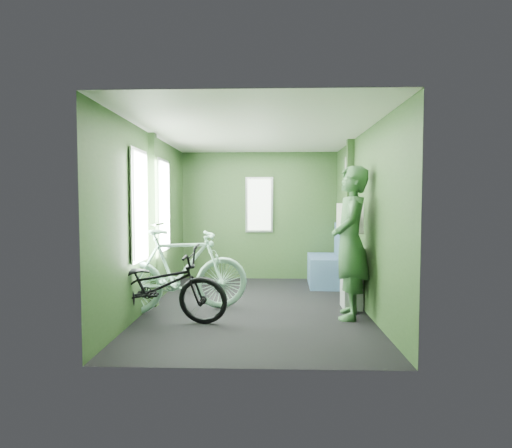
{
  "coord_description": "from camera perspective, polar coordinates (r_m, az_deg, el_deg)",
  "views": [
    {
      "loc": [
        0.17,
        -5.25,
        1.38
      ],
      "look_at": [
        0.0,
        0.1,
        1.1
      ],
      "focal_mm": 28.0,
      "sensor_mm": 36.0,
      "label": 1
    }
  ],
  "objects": [
    {
      "name": "bench_seat",
      "position": [
        6.86,
        10.06,
        -6.06
      ],
      "size": [
        0.59,
        1.01,
        1.03
      ],
      "rotation": [
        0.0,
        0.0,
        -0.05
      ],
      "color": "navy",
      "rests_on": "ground"
    },
    {
      "name": "room",
      "position": [
        5.29,
        -0.42,
        3.6
      ],
      "size": [
        4.0,
        4.02,
        2.31
      ],
      "color": "black",
      "rests_on": "ground"
    },
    {
      "name": "bicycle_black",
      "position": [
        4.87,
        -14.03,
        -13.57
      ],
      "size": [
        1.73,
        0.9,
        0.96
      ],
      "primitive_type": "imported",
      "rotation": [
        0.0,
        -0.18,
        1.46
      ],
      "color": "black",
      "rests_on": "ground"
    },
    {
      "name": "bicycle_mint",
      "position": [
        5.26,
        -10.8,
        -12.28
      ],
      "size": [
        1.86,
        1.12,
        1.09
      ],
      "primitive_type": "imported",
      "rotation": [
        0.0,
        -0.07,
        1.91
      ],
      "color": "#82BB9F",
      "rests_on": "ground"
    },
    {
      "name": "waste_box",
      "position": [
        5.42,
        13.5,
        -7.46
      ],
      "size": [
        0.24,
        0.33,
        0.81
      ],
      "primitive_type": "cube",
      "color": "gray",
      "rests_on": "ground"
    },
    {
      "name": "passenger",
      "position": [
        4.91,
        13.33,
        -2.54
      ],
      "size": [
        0.54,
        0.79,
        1.82
      ],
      "rotation": [
        0.0,
        0.0,
        -1.74
      ],
      "color": "#305831",
      "rests_on": "ground"
    }
  ]
}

